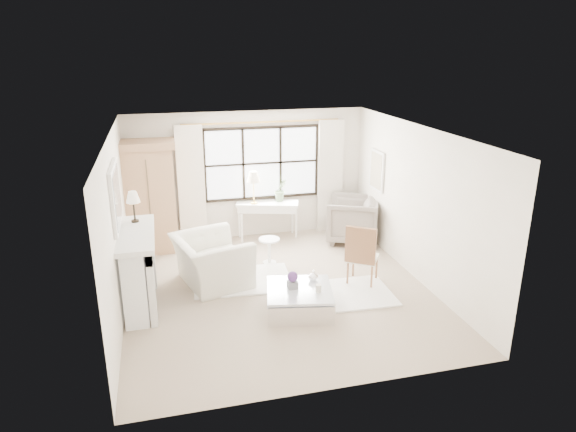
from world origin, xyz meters
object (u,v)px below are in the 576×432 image
object	(u,v)px
club_armchair	(212,261)
coffee_table	(299,300)
console_table	(268,220)
armoire	(149,196)

from	to	relation	value
club_armchair	coffee_table	world-z (taller)	club_armchair
console_table	coffee_table	size ratio (longest dim) A/B	1.16
club_armchair	armoire	bearing A→B (deg)	13.76
club_armchair	coffee_table	size ratio (longest dim) A/B	1.10
console_table	coffee_table	bearing A→B (deg)	-76.96
armoire	coffee_table	bearing A→B (deg)	-54.37
armoire	console_table	world-z (taller)	armoire
armoire	club_armchair	world-z (taller)	armoire
club_armchair	coffee_table	bearing A→B (deg)	-152.45
armoire	console_table	size ratio (longest dim) A/B	1.63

